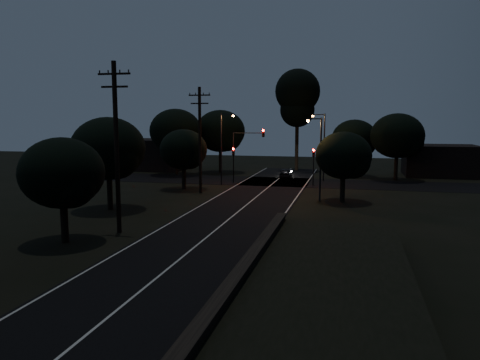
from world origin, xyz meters
The scene contains 23 objects.
ground centered at (0.00, 0.00, 0.00)m, with size 160.00×160.00×0.00m, color black.
road_surface centered at (0.00, 31.12, 0.01)m, with size 60.00×70.00×0.03m.
retaining_wall centered at (7.74, 3.00, 0.62)m, with size 6.93×26.00×1.60m.
utility_pole_mid centered at (-6.00, 15.00, 5.74)m, with size 2.20×0.30×11.00m.
utility_pole_far centered at (-6.00, 32.00, 5.48)m, with size 2.20×0.30×10.50m.
tree_left_b centered at (-7.82, 11.90, 4.10)m, with size 4.98×4.98×6.33m.
tree_left_c centered at (-10.29, 21.88, 4.88)m, with size 5.98×5.98×7.55m.
tree_left_d centered at (-8.32, 33.90, 4.10)m, with size 4.99×4.99×6.33m.
tree_far_nw centered at (-8.76, 49.86, 5.58)m, with size 6.81×6.81×8.62m.
tree_far_w centered at (-13.76, 45.86, 5.67)m, with size 6.85×6.85×8.73m.
tree_far_ne centered at (9.20, 49.88, 4.74)m, with size 5.79×5.79×7.32m.
tree_far_e centered at (14.23, 46.87, 5.23)m, with size 6.36×6.36×8.07m.
tree_right_a centered at (8.17, 29.90, 4.07)m, with size 4.94×4.94×6.28m.
tall_pine centered at (1.00, 55.00, 10.41)m, with size 6.35×6.35×14.44m.
building_left centered at (-20.00, 52.00, 2.20)m, with size 10.00×8.00×4.40m, color black.
building_right centered at (20.00, 53.00, 2.00)m, with size 9.00×7.00×4.00m, color black.
signal_left centered at (-4.60, 39.99, 2.84)m, with size 0.28×0.35×4.10m.
signal_right centered at (4.60, 39.99, 2.84)m, with size 0.28×0.35×4.10m.
signal_mast centered at (-2.91, 39.99, 4.34)m, with size 3.70×0.35×6.25m.
streetlight_a centered at (-5.31, 38.00, 4.64)m, with size 1.66×0.26×8.00m.
streetlight_b centered at (5.31, 44.00, 4.64)m, with size 1.66×0.26×8.00m.
streetlight_c centered at (5.83, 30.00, 4.35)m, with size 1.46×0.26×7.50m.
car centered at (0.66, 46.00, 0.59)m, with size 1.39×3.46×1.18m, color black.
Camera 1 is at (8.66, -12.31, 7.38)m, focal length 35.00 mm.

